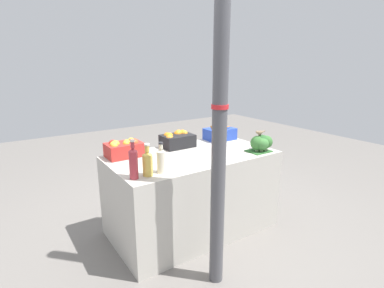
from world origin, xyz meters
name	(u,v)px	position (x,y,z in m)	size (l,w,h in m)	color
ground_plane	(192,228)	(0.00, 0.00, 0.00)	(10.00, 10.00, 0.00)	slate
market_table	(192,192)	(0.00, 0.00, 0.39)	(1.56, 0.85, 0.79)	#B7B2A8
support_pole	(220,108)	(-0.26, -0.72, 1.34)	(0.12, 0.12, 2.67)	#4C4C51
apple_crate	(124,148)	(-0.56, 0.29, 0.87)	(0.32, 0.23, 0.17)	red
orange_crate	(177,139)	(0.02, 0.30, 0.87)	(0.32, 0.23, 0.17)	black
carrot_crate	(220,133)	(0.57, 0.29, 0.86)	(0.32, 0.23, 0.17)	#2847B7
broccoli_pile	(261,143)	(0.61, -0.30, 0.88)	(0.23, 0.19, 0.17)	#2D602D
juice_bottle_ruby	(133,162)	(-0.71, -0.27, 0.92)	(0.07, 0.07, 0.30)	#B2333D
juice_bottle_golden	(148,163)	(-0.59, -0.27, 0.89)	(0.08, 0.08, 0.25)	gold
juice_bottle_cloudy	(161,160)	(-0.47, -0.27, 0.89)	(0.07, 0.07, 0.25)	beige
sparrow_bird	(260,133)	(0.58, -0.30, 0.98)	(0.14, 0.04, 0.05)	#4C3D2D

